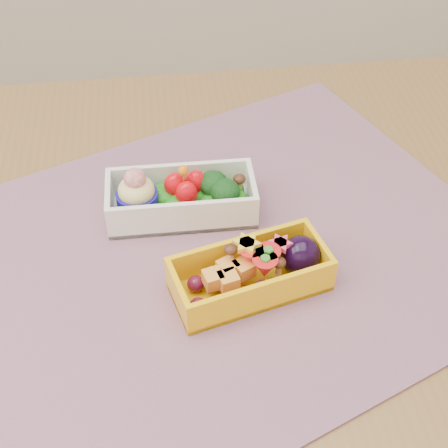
{
  "coord_description": "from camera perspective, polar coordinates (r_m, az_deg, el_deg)",
  "views": [
    {
      "loc": [
        -0.05,
        -0.43,
        1.25
      ],
      "look_at": [
        0.0,
        0.03,
        0.79
      ],
      "focal_mm": 50.68,
      "sensor_mm": 36.0,
      "label": 1
    }
  ],
  "objects": [
    {
      "name": "placemat",
      "position": [
        0.68,
        -0.58,
        -2.67
      ],
      "size": [
        0.71,
        0.64,
        0.0
      ],
      "primitive_type": "cube",
      "rotation": [
        0.0,
        0.0,
        0.39
      ],
      "color": "gray",
      "rests_on": "table"
    },
    {
      "name": "bento_white",
      "position": [
        0.71,
        -3.94,
        2.39
      ],
      "size": [
        0.17,
        0.07,
        0.07
      ],
      "rotation": [
        0.0,
        0.0,
        -0.01
      ],
      "color": "white",
      "rests_on": "placemat"
    },
    {
      "name": "bento_yellow",
      "position": [
        0.63,
        2.68,
        -4.36
      ],
      "size": [
        0.17,
        0.11,
        0.05
      ],
      "rotation": [
        0.0,
        0.0,
        0.25
      ],
      "color": "yellow",
      "rests_on": "placemat"
    },
    {
      "name": "table",
      "position": [
        0.74,
        -0.03,
        -9.54
      ],
      "size": [
        1.2,
        0.8,
        0.75
      ],
      "color": "brown",
      "rests_on": "ground"
    }
  ]
}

